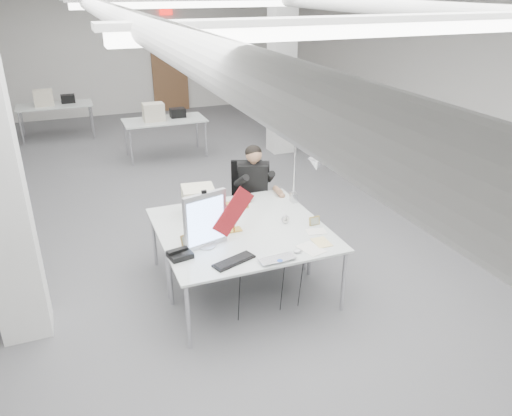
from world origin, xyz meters
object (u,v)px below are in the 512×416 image
(desk_phone, at_px, (180,255))
(laptop, at_px, (280,262))
(desk_main, at_px, (256,247))
(office_chair, at_px, (253,204))
(bankers_lamp, at_px, (234,216))
(beige_monitor, at_px, (199,201))
(monitor, at_px, (205,220))
(seated_person, at_px, (254,178))
(architect_lamp, at_px, (304,177))

(desk_phone, bearing_deg, laptop, -38.81)
(desk_main, distance_m, office_chair, 1.65)
(bankers_lamp, bearing_deg, beige_monitor, 117.95)
(desk_phone, bearing_deg, monitor, 11.41)
(seated_person, bearing_deg, desk_phone, -112.03)
(seated_person, bearing_deg, laptop, -82.54)
(monitor, bearing_deg, architect_lamp, 4.27)
(architect_lamp, bearing_deg, bankers_lamp, -144.76)
(monitor, distance_m, beige_monitor, 0.79)
(laptop, height_order, bankers_lamp, bankers_lamp)
(desk_main, distance_m, monitor, 0.60)
(office_chair, height_order, desk_phone, office_chair)
(architect_lamp, bearing_deg, laptop, -104.06)
(desk_main, distance_m, seated_person, 1.60)
(laptop, height_order, desk_phone, desk_phone)
(seated_person, distance_m, desk_phone, 1.95)
(laptop, bearing_deg, bankers_lamp, 99.52)
(office_chair, height_order, architect_lamp, architect_lamp)
(seated_person, xyz_separation_m, bankers_lamp, (-0.65, -1.07, 0.03))
(seated_person, bearing_deg, architect_lamp, -49.38)
(architect_lamp, bearing_deg, beige_monitor, -172.85)
(seated_person, distance_m, architect_lamp, 0.94)
(monitor, xyz_separation_m, architect_lamp, (1.33, 0.45, 0.12))
(bankers_lamp, distance_m, desk_phone, 0.79)
(laptop, height_order, architect_lamp, architect_lamp)
(monitor, xyz_separation_m, desk_phone, (-0.31, -0.12, -0.27))
(beige_monitor, bearing_deg, monitor, -92.45)
(seated_person, xyz_separation_m, desk_phone, (-1.33, -1.42, -0.12))
(desk_main, bearing_deg, office_chair, 70.27)
(desk_phone, height_order, beige_monitor, beige_monitor)
(laptop, relative_size, desk_phone, 1.67)
(seated_person, relative_size, architect_lamp, 1.11)
(seated_person, xyz_separation_m, monitor, (-1.03, -1.30, 0.15))
(monitor, distance_m, architect_lamp, 1.41)
(monitor, distance_m, laptop, 0.87)
(office_chair, bearing_deg, architect_lamp, -50.40)
(seated_person, distance_m, bankers_lamp, 1.25)
(desk_main, distance_m, laptop, 0.41)
(laptop, xyz_separation_m, architect_lamp, (0.76, 1.05, 0.40))
(office_chair, bearing_deg, monitor, -106.15)
(laptop, relative_size, beige_monitor, 1.02)
(seated_person, bearing_deg, bankers_lamp, -99.99)
(bankers_lamp, bearing_deg, monitor, -145.64)
(desk_phone, bearing_deg, bankers_lamp, 16.65)
(office_chair, relative_size, seated_person, 1.10)
(desk_main, height_order, monitor, monitor)
(desk_phone, bearing_deg, office_chair, 37.31)
(office_chair, distance_m, desk_phone, 2.01)
(bankers_lamp, xyz_separation_m, beige_monitor, (-0.25, 0.54, -0.00))
(office_chair, xyz_separation_m, bankers_lamp, (-0.65, -1.12, 0.42))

